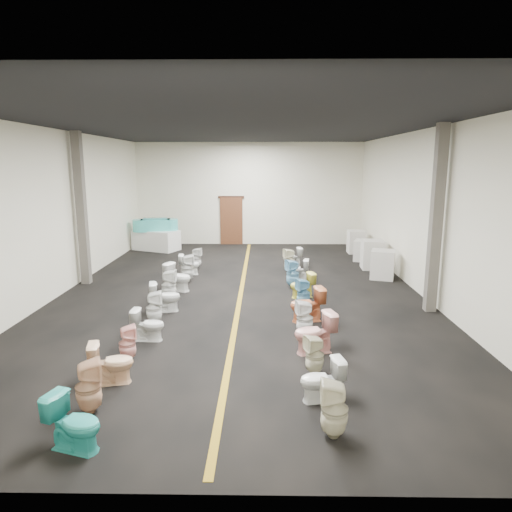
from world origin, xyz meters
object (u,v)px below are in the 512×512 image
object	(u,v)px
toilet_left_4	(148,325)
toilet_right_5	(307,305)
toilet_left_1	(89,387)
toilet_left_3	(127,343)
bathtub	(155,225)
appliance_crate_c	(364,251)
toilet_right_9	(298,270)
toilet_right_11	(292,257)
toilet_left_0	(74,423)
display_table	(156,240)
toilet_left_2	(111,363)
appliance_crate_d	(356,242)
toilet_right_7	(302,285)
toilet_right_0	(334,409)
toilet_left_6	(165,297)
toilet_right_6	(303,293)
toilet_left_11	(196,258)
toilet_right_10	(290,261)
toilet_left_5	(154,308)
toilet_left_9	(187,268)
toilet_right_4	(305,318)
toilet_right_1	(322,380)
toilet_right_8	(293,274)
toilet_right_3	(315,333)
appliance_crate_b	(372,255)
toilet_left_8	(178,277)
toilet_left_7	(169,285)
toilet_left_10	(189,264)
appliance_crate_a	(383,264)

from	to	relation	value
toilet_left_4	toilet_right_5	world-z (taller)	toilet_right_5
toilet_left_1	toilet_left_3	distance (m)	1.80
bathtub	appliance_crate_c	size ratio (longest dim) A/B	2.35
toilet_right_9	toilet_right_11	distance (m)	1.95
toilet_left_0	toilet_left_1	distance (m)	0.88
display_table	toilet_left_2	world-z (taller)	display_table
toilet_left_0	toilet_left_2	size ratio (longest dim) A/B	1.03
appliance_crate_d	toilet_right_9	world-z (taller)	appliance_crate_d
toilet_left_1	toilet_right_7	size ratio (longest dim) A/B	1.19
bathtub	toilet_right_0	distance (m)	14.44
toilet_right_9	toilet_left_6	bearing A→B (deg)	-40.30
toilet_right_6	toilet_right_9	xyz separation A→B (m)	(0.06, 2.73, -0.04)
appliance_crate_d	toilet_left_11	bearing A→B (deg)	-154.38
toilet_left_2	toilet_right_10	distance (m)	8.60
toilet_right_5	toilet_right_11	distance (m)	5.69
toilet_left_5	toilet_right_11	size ratio (longest dim) A/B	1.12
toilet_left_0	toilet_left_11	world-z (taller)	toilet_left_0
toilet_left_4	toilet_left_9	xyz separation A→B (m)	(0.03, 4.74, 0.09)
toilet_left_3	toilet_right_4	world-z (taller)	toilet_right_4
toilet_right_5	appliance_crate_d	bearing A→B (deg)	148.73
toilet_right_1	toilet_right_8	world-z (taller)	toilet_right_8
bathtub	toilet_left_9	distance (m)	5.73
bathtub	toilet_right_3	xyz separation A→B (m)	(5.49, -10.60, -0.67)
toilet_left_11	toilet_right_0	distance (m)	10.41
appliance_crate_b	appliance_crate_d	bearing A→B (deg)	90.00
toilet_left_8	toilet_right_1	distance (m)	6.99
toilet_left_0	toilet_left_6	distance (m)	5.55
toilet_left_3	toilet_left_7	world-z (taller)	toilet_left_7
toilet_left_10	toilet_right_8	distance (m)	3.64
toilet_right_0	toilet_right_3	world-z (taller)	same
toilet_left_0	toilet_right_6	world-z (taller)	toilet_right_6
appliance_crate_d	toilet_left_5	bearing A→B (deg)	-126.23
toilet_right_8	toilet_right_0	bearing A→B (deg)	-18.22
appliance_crate_a	toilet_left_10	size ratio (longest dim) A/B	1.34
toilet_left_11	toilet_right_7	world-z (taller)	toilet_left_11
toilet_left_3	toilet_right_10	size ratio (longest dim) A/B	0.84
toilet_left_9	toilet_left_7	bearing A→B (deg)	159.55
toilet_left_5	toilet_right_5	xyz separation A→B (m)	(3.47, 0.26, 0.01)
toilet_left_1	toilet_left_5	world-z (taller)	toilet_left_1
toilet_right_7	toilet_right_8	size ratio (longest dim) A/B	0.81
toilet_right_10	toilet_right_4	bearing A→B (deg)	-17.59
toilet_left_0	toilet_left_4	size ratio (longest dim) A/B	1.10
bathtub	appliance_crate_a	bearing A→B (deg)	-40.86
toilet_left_7	toilet_right_4	distance (m)	4.19
toilet_left_0	toilet_right_11	world-z (taller)	toilet_left_0
toilet_right_10	toilet_right_5	bearing A→B (deg)	-15.98
toilet_right_0	toilet_right_3	distance (m)	2.76
toilet_right_6	toilet_right_7	size ratio (longest dim) A/B	1.11
toilet_left_4	toilet_right_8	xyz separation A→B (m)	(3.22, 4.14, 0.08)
toilet_left_8	toilet_right_0	bearing A→B (deg)	-131.41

